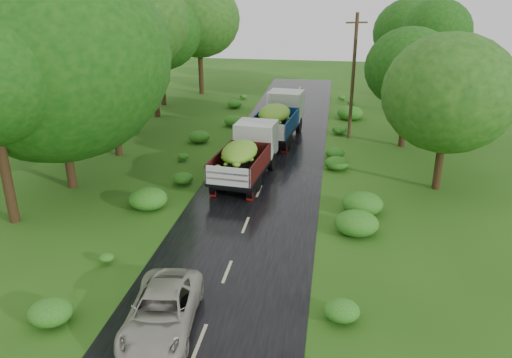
% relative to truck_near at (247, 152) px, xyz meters
% --- Properties ---
extents(ground, '(120.00, 120.00, 0.00)m').
position_rel_truck_near_xyz_m(ground, '(0.94, -13.77, -1.56)').
color(ground, '#1F4C10').
rests_on(ground, ground).
extents(road, '(6.50, 80.00, 0.02)m').
position_rel_truck_near_xyz_m(road, '(0.94, -8.77, -1.55)').
color(road, black).
rests_on(road, ground).
extents(road_lines, '(0.12, 69.60, 0.00)m').
position_rel_truck_near_xyz_m(road_lines, '(0.94, -7.77, -1.54)').
color(road_lines, '#BFB78C').
rests_on(road_lines, road).
extents(truck_near, '(2.96, 6.76, 2.76)m').
position_rel_truck_near_xyz_m(truck_near, '(0.00, 0.00, 0.00)').
color(truck_near, black).
rests_on(truck_near, ground).
extents(truck_far, '(3.20, 7.23, 2.95)m').
position_rel_truck_near_xyz_m(truck_far, '(0.88, 8.02, 0.11)').
color(truck_far, black).
rests_on(truck_far, ground).
extents(car, '(2.56, 4.72, 1.26)m').
position_rel_truck_near_xyz_m(car, '(-0.39, -13.34, -0.91)').
color(car, '#A8A695').
rests_on(car, road).
extents(utility_pole, '(1.42, 0.66, 8.52)m').
position_rel_truck_near_xyz_m(utility_pole, '(5.79, 8.93, 2.83)').
color(utility_pole, '#382616').
rests_on(utility_pole, ground).
extents(trees_left, '(6.04, 32.75, 9.96)m').
position_rel_truck_near_xyz_m(trees_left, '(-9.45, 6.59, 5.38)').
color(trees_left, black).
rests_on(trees_left, ground).
extents(trees_right, '(6.23, 26.48, 8.32)m').
position_rel_truck_near_xyz_m(trees_right, '(10.69, 11.70, 4.15)').
color(trees_right, black).
rests_on(trees_right, ground).
extents(shrubs, '(11.90, 44.00, 0.70)m').
position_rel_truck_near_xyz_m(shrubs, '(0.94, 0.23, -1.21)').
color(shrubs, '#1F6618').
rests_on(shrubs, ground).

